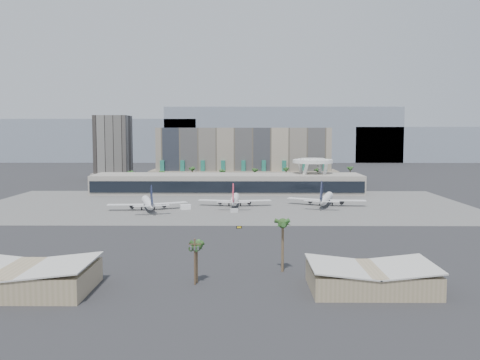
{
  "coord_description": "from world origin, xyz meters",
  "views": [
    {
      "loc": [
        10.62,
        -229.76,
        39.19
      ],
      "look_at": [
        8.46,
        40.0,
        14.67
      ],
      "focal_mm": 40.0,
      "sensor_mm": 36.0,
      "label": 1
    }
  ],
  "objects_px": {
    "service_vehicle_b": "(234,211)",
    "airliner_centre": "(235,200)",
    "airliner_left": "(148,203)",
    "airliner_right": "(326,199)",
    "utility_pole": "(195,258)",
    "taxiway_sign": "(239,227)",
    "service_vehicle_a": "(185,207)"
  },
  "relations": [
    {
      "from": "airliner_right",
      "to": "service_vehicle_b",
      "type": "height_order",
      "value": "airliner_right"
    },
    {
      "from": "airliner_right",
      "to": "taxiway_sign",
      "type": "height_order",
      "value": "airliner_right"
    },
    {
      "from": "utility_pole",
      "to": "service_vehicle_b",
      "type": "bearing_deg",
      "value": 86.45
    },
    {
      "from": "airliner_left",
      "to": "airliner_right",
      "type": "distance_m",
      "value": 92.84
    },
    {
      "from": "airliner_centre",
      "to": "service_vehicle_b",
      "type": "xyz_separation_m",
      "value": [
        0.07,
        -22.18,
        -2.52
      ]
    },
    {
      "from": "service_vehicle_a",
      "to": "taxiway_sign",
      "type": "xyz_separation_m",
      "value": [
        27.61,
        -52.53,
        -0.75
      ]
    },
    {
      "from": "service_vehicle_b",
      "to": "airliner_right",
      "type": "bearing_deg",
      "value": 16.63
    },
    {
      "from": "airliner_left",
      "to": "airliner_right",
      "type": "relative_size",
      "value": 0.96
    },
    {
      "from": "service_vehicle_b",
      "to": "service_vehicle_a",
      "type": "bearing_deg",
      "value": 148.65
    },
    {
      "from": "utility_pole",
      "to": "taxiway_sign",
      "type": "xyz_separation_m",
      "value": [
        10.56,
        80.11,
        -6.63
      ]
    },
    {
      "from": "service_vehicle_a",
      "to": "service_vehicle_b",
      "type": "height_order",
      "value": "service_vehicle_a"
    },
    {
      "from": "airliner_left",
      "to": "service_vehicle_b",
      "type": "relative_size",
      "value": 10.96
    },
    {
      "from": "service_vehicle_a",
      "to": "taxiway_sign",
      "type": "relative_size",
      "value": 2.26
    },
    {
      "from": "service_vehicle_b",
      "to": "taxiway_sign",
      "type": "relative_size",
      "value": 1.62
    },
    {
      "from": "airliner_centre",
      "to": "taxiway_sign",
      "type": "relative_size",
      "value": 17.49
    },
    {
      "from": "airliner_left",
      "to": "service_vehicle_b",
      "type": "xyz_separation_m",
      "value": [
        43.19,
        -7.98,
        -2.66
      ]
    },
    {
      "from": "airliner_left",
      "to": "airliner_right",
      "type": "height_order",
      "value": "airliner_right"
    },
    {
      "from": "utility_pole",
      "to": "taxiway_sign",
      "type": "distance_m",
      "value": 81.08
    },
    {
      "from": "airliner_centre",
      "to": "airliner_right",
      "type": "height_order",
      "value": "airliner_right"
    },
    {
      "from": "airliner_centre",
      "to": "service_vehicle_a",
      "type": "xyz_separation_m",
      "value": [
        -24.62,
        -12.54,
        -2.21
      ]
    },
    {
      "from": "airliner_right",
      "to": "service_vehicle_b",
      "type": "xyz_separation_m",
      "value": [
        -48.22,
        -24.21,
        -2.8
      ]
    },
    {
      "from": "service_vehicle_a",
      "to": "service_vehicle_b",
      "type": "xyz_separation_m",
      "value": [
        24.69,
        -9.64,
        -0.31
      ]
    },
    {
      "from": "taxiway_sign",
      "to": "airliner_right",
      "type": "bearing_deg",
      "value": 43.47
    },
    {
      "from": "service_vehicle_b",
      "to": "airliner_centre",
      "type": "bearing_deg",
      "value": 80.15
    },
    {
      "from": "taxiway_sign",
      "to": "service_vehicle_a",
      "type": "bearing_deg",
      "value": 105.22
    },
    {
      "from": "service_vehicle_a",
      "to": "service_vehicle_b",
      "type": "bearing_deg",
      "value": -40.21
    },
    {
      "from": "utility_pole",
      "to": "service_vehicle_a",
      "type": "bearing_deg",
      "value": 97.32
    },
    {
      "from": "utility_pole",
      "to": "service_vehicle_b",
      "type": "relative_size",
      "value": 3.25
    },
    {
      "from": "airliner_centre",
      "to": "utility_pole",
      "type": "bearing_deg",
      "value": -91.56
    },
    {
      "from": "airliner_centre",
      "to": "service_vehicle_a",
      "type": "height_order",
      "value": "airliner_centre"
    },
    {
      "from": "utility_pole",
      "to": "airliner_right",
      "type": "xyz_separation_m",
      "value": [
        55.86,
        147.21,
        -3.39
      ]
    },
    {
      "from": "airliner_left",
      "to": "utility_pole",
      "type": "bearing_deg",
      "value": -90.37
    }
  ]
}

